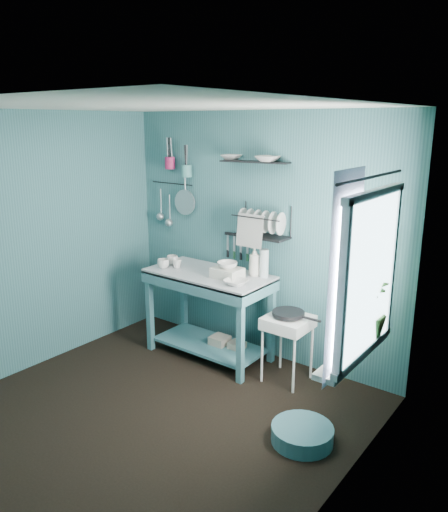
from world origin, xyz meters
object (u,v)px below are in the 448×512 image
Objects in this scene: mug_left at (163,264)px; potted_plant at (367,308)px; mug_mid at (177,263)px; storage_tin_large at (220,346)px; hotplate_stand at (287,349)px; mug_right at (172,260)px; colander at (185,202)px; water_bottle at (264,263)px; utensil_cup_magenta at (170,163)px; dish_rack at (262,221)px; storage_tin_small at (237,351)px; work_counter at (209,315)px; wash_tub at (227,273)px; soap_bottle at (254,261)px; floor_basin at (302,434)px.

potted_plant is (2.30, -0.25, 0.12)m from mug_left.
mug_mid is 0.98m from storage_tin_large.
hotplate_stand is 1.30× the size of potted_plant.
mug_right is 0.44× the size of colander.
colander is at bearing 105.46° from mug_left.
utensil_cup_magenta reaches higher than water_bottle.
dish_rack is 1.11× the size of potted_plant.
utensil_cup_magenta is 2.17m from storage_tin_small.
storage_tin_small is (0.78, 0.24, -0.86)m from mug_left.
dish_rack is 4.23× the size of utensil_cup_magenta.
colander reaches higher than hotplate_stand.
potted_plant is (0.90, -0.44, 0.76)m from hotplate_stand.
dish_rack is 1.40m from storage_tin_large.
colander reaches higher than mug_right.
mug_mid is 0.45× the size of storage_tin_large.
mug_right reaches higher than work_counter.
wash_tub is 0.94× the size of soap_bottle.
potted_plant is (1.57, -0.39, 0.12)m from wash_tub.
dish_rack is at bearing 22.27° from mug_mid.
mug_left is 0.97m from soap_bottle.
soap_bottle is (0.17, 0.22, 0.10)m from wash_tub.
mug_mid is at bearing -42.42° from utensil_cup_magenta.
colander reaches higher than storage_tin_large.
mug_left is at bearing -162.90° from storage_tin_small.
colander is 2.60m from potted_plant.
mug_right is at bearing -167.83° from water_bottle.
colander is 1.40× the size of storage_tin_small.
hotplate_stand is at bearing 127.70° from floor_basin.
storage_tin_small is (-0.14, -0.20, -1.35)m from dish_rack.
wash_tub is 1.11m from colander.
mug_left is 0.16m from mug_right.
dish_rack is (0.94, 0.28, 0.49)m from mug_right.
utensil_cup_magenta is 2.07m from storage_tin_large.
mug_right is at bearing 178.47° from wash_tub.
storage_tin_large is at bearing -157.96° from water_bottle.
colander is (0.18, 0.03, -0.42)m from utensil_cup_magenta.
mug_left is 0.61× the size of storage_tin_small.
colander is at bearing 173.14° from water_bottle.
dish_rack is at bearing 25.33° from mug_left.
soap_bottle is 0.97m from storage_tin_small.
storage_tin_large is 0.46× the size of floor_basin.
storage_tin_large is (-0.81, 0.01, -0.21)m from hotplate_stand.
work_counter is at bearing 8.97° from mug_mid.
storage_tin_large is (-0.32, -0.15, -0.95)m from soap_bottle.
hotplate_stand is at bearing -22.99° from dish_rack.
wash_tub is 0.30m from soap_bottle.
mug_right is 0.75m from wash_tub.
mug_left is 1.18m from storage_tin_small.
wash_tub is 0.57× the size of potted_plant.
hotplate_stand is 1.26m from potted_plant.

